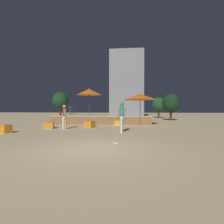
{
  "coord_description": "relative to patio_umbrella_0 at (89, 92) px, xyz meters",
  "views": [
    {
      "loc": [
        1.32,
        -5.96,
        1.41
      ],
      "look_at": [
        0.0,
        7.78,
        1.17
      ],
      "focal_mm": 28.0,
      "sensor_mm": 36.0,
      "label": 1
    }
  ],
  "objects": [
    {
      "name": "patio_umbrella_0",
      "position": [
        0.0,
        0.0,
        0.0
      ],
      "size": [
        2.24,
        2.24,
        3.28
      ],
      "color": "brown",
      "rests_on": "ground"
    },
    {
      "name": "bistro_chair_0",
      "position": [
        -1.88,
        0.64,
        -1.58
      ],
      "size": [
        0.47,
        0.47,
        0.9
      ],
      "rotation": [
        0.0,
        0.0,
        2.16
      ],
      "color": "#47474C",
      "rests_on": "wooden_deck"
    },
    {
      "name": "background_tree_2",
      "position": [
        8.14,
        12.23,
        -0.83
      ],
      "size": [
        1.99,
        1.99,
        3.21
      ],
      "color": "#3D2B1C",
      "rests_on": "ground"
    },
    {
      "name": "person_0",
      "position": [
        -0.95,
        -3.53,
        -2.01
      ],
      "size": [
        0.35,
        0.43,
        1.7
      ],
      "rotation": [
        0.0,
        0.0,
        3.77
      ],
      "color": "tan",
      "rests_on": "ground"
    },
    {
      "name": "wooden_deck",
      "position": [
        0.98,
        1.14,
        -2.56
      ],
      "size": [
        9.08,
        2.6,
        0.81
      ],
      "color": "olive",
      "rests_on": "ground"
    },
    {
      "name": "ground_plane",
      "position": [
        2.2,
        -9.35,
        -2.93
      ],
      "size": [
        120.0,
        120.0,
        0.0
      ],
      "primitive_type": "plane",
      "color": "#D1B784"
    },
    {
      "name": "cube_seat_3",
      "position": [
        2.5,
        -0.62,
        -2.71
      ],
      "size": [
        0.61,
        0.61,
        0.44
      ],
      "rotation": [
        0.0,
        0.0,
        0.35
      ],
      "color": "yellow",
      "rests_on": "ground"
    },
    {
      "name": "background_tree_1",
      "position": [
        -6.33,
        9.15,
        -0.34
      ],
      "size": [
        2.28,
        2.28,
        3.86
      ],
      "color": "#3D2B1C",
      "rests_on": "ground"
    },
    {
      "name": "background_tree_0",
      "position": [
        8.63,
        6.5,
        -0.8
      ],
      "size": [
        2.02,
        2.02,
        3.26
      ],
      "color": "#3D2B1C",
      "rests_on": "ground"
    },
    {
      "name": "distant_building",
      "position": [
        3.12,
        17.54,
        3.03
      ],
      "size": [
        6.06,
        4.89,
        11.92
      ],
      "color": "gray",
      "rests_on": "ground"
    },
    {
      "name": "person_1",
      "position": [
        3.12,
        -4.91,
        -1.88
      ],
      "size": [
        0.5,
        0.31,
        1.87
      ],
      "rotation": [
        0.0,
        0.0,
        4.45
      ],
      "color": "white",
      "rests_on": "ground"
    },
    {
      "name": "frisbee_disc",
      "position": [
        3.02,
        -8.2,
        -2.91
      ],
      "size": [
        0.28,
        0.28,
        0.03
      ],
      "color": "white",
      "rests_on": "ground"
    },
    {
      "name": "patio_umbrella_1",
      "position": [
        4.5,
        -0.16,
        -0.49
      ],
      "size": [
        2.89,
        2.89,
        2.77
      ],
      "color": "brown",
      "rests_on": "ground"
    },
    {
      "name": "cube_seat_2",
      "position": [
        -2.21,
        -3.23,
        -2.69
      ],
      "size": [
        0.77,
        0.77,
        0.46
      ],
      "rotation": [
        0.0,
        0.0,
        0.25
      ],
      "color": "orange",
      "rests_on": "ground"
    },
    {
      "name": "bistro_chair_1",
      "position": [
        -2.03,
        1.84,
        -1.58
      ],
      "size": [
        0.43,
        0.43,
        0.9
      ],
      "rotation": [
        0.0,
        0.0,
        5.02
      ],
      "color": "#2D3338",
      "rests_on": "wooden_deck"
    },
    {
      "name": "cube_seat_0",
      "position": [
        -3.59,
        -5.81,
        -2.68
      ],
      "size": [
        0.63,
        0.63,
        0.49
      ],
      "rotation": [
        0.0,
        0.0,
        -0.38
      ],
      "color": "orange",
      "rests_on": "ground"
    },
    {
      "name": "cube_seat_1",
      "position": [
        0.59,
        -2.38,
        -2.68
      ],
      "size": [
        0.79,
        0.79,
        0.5
      ],
      "rotation": [
        0.0,
        0.0,
        -0.37
      ],
      "color": "orange",
      "rests_on": "ground"
    }
  ]
}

